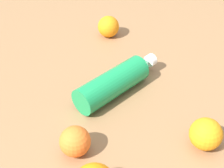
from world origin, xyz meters
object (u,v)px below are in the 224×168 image
object	(u,v)px
orange_2	(75,141)
orange_3	(108,27)
water_bottle	(118,80)
orange_1	(206,134)

from	to	relation	value
orange_2	orange_3	xyz separation A→B (m)	(0.34, -0.38, 0.00)
water_bottle	orange_2	world-z (taller)	water_bottle
orange_1	orange_2	distance (m)	0.28
orange_1	orange_2	bearing A→B (deg)	53.18
orange_1	orange_3	xyz separation A→B (m)	(0.51, -0.15, -0.00)
water_bottle	orange_1	distance (m)	0.27
orange_2	orange_3	world-z (taller)	orange_3
orange_1	orange_2	size ratio (longest dim) A/B	1.06
water_bottle	orange_1	bearing A→B (deg)	-90.29
orange_3	orange_2	bearing A→B (deg)	131.69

